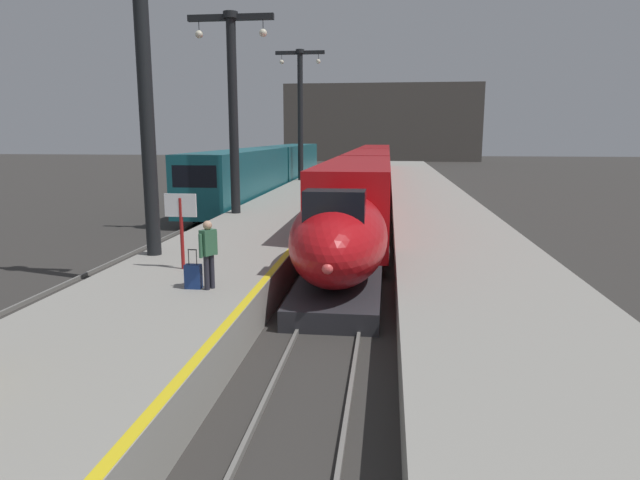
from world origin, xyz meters
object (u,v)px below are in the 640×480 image
at_px(passenger_near_edge, 208,249).
at_px(station_column_mid, 144,61).
at_px(rolling_suitcase, 193,276).
at_px(highspeed_train_main, 369,175).
at_px(station_column_distant, 300,104).
at_px(departure_info_board, 181,216).
at_px(regional_train_adjacent, 271,168).
at_px(station_column_far, 233,95).

bearing_deg(passenger_near_edge, station_column_mid, 129.24).
bearing_deg(rolling_suitcase, highspeed_train_main, 83.09).
height_order(highspeed_train_main, station_column_distant, station_column_distant).
bearing_deg(highspeed_train_main, departure_info_board, -99.61).
bearing_deg(departure_info_board, station_column_distant, 92.88).
bearing_deg(regional_train_adjacent, station_column_mid, -85.55).
distance_m(regional_train_adjacent, passenger_near_edge, 32.31).
height_order(highspeed_train_main, regional_train_adjacent, regional_train_adjacent).
xyz_separation_m(highspeed_train_main, regional_train_adjacent, (-8.10, 4.50, 0.17)).
relative_size(rolling_suitcase, departure_info_board, 0.46).
bearing_deg(departure_info_board, station_column_far, 98.00).
xyz_separation_m(regional_train_adjacent, station_column_far, (2.20, -18.65, 4.46)).
height_order(station_column_distant, passenger_near_edge, station_column_distant).
xyz_separation_m(station_column_distant, rolling_suitcase, (2.58, -33.54, -5.91)).
distance_m(regional_train_adjacent, rolling_suitcase, 32.26).
relative_size(regional_train_adjacent, passenger_near_edge, 21.66).
bearing_deg(rolling_suitcase, station_column_mid, 125.21).
bearing_deg(station_column_distant, passenger_near_edge, -84.91).
relative_size(highspeed_train_main, regional_train_adjacent, 1.54).
xyz_separation_m(station_column_distant, departure_info_board, (1.59, -31.61, -4.71)).
relative_size(station_column_mid, departure_info_board, 4.63).
xyz_separation_m(station_column_mid, passenger_near_edge, (2.99, -3.66, -4.87)).
bearing_deg(rolling_suitcase, passenger_near_edge, -0.00).
relative_size(station_column_far, passenger_near_edge, 5.45).
height_order(station_column_mid, departure_info_board, station_column_mid).
xyz_separation_m(station_column_far, station_column_distant, (0.00, 20.30, 0.68)).
xyz_separation_m(highspeed_train_main, station_column_distant, (-5.90, 6.15, 5.31)).
bearing_deg(passenger_near_edge, station_column_distant, 95.09).
distance_m(rolling_suitcase, departure_info_board, 2.48).
bearing_deg(station_column_distant, departure_info_board, -87.12).
relative_size(highspeed_train_main, departure_info_board, 26.67).
bearing_deg(rolling_suitcase, departure_info_board, 117.07).
distance_m(station_column_distant, departure_info_board, 32.00).
bearing_deg(station_column_far, rolling_suitcase, -78.98).
bearing_deg(station_column_distant, station_column_mid, -90.00).
distance_m(station_column_mid, departure_info_board, 4.94).
xyz_separation_m(station_column_far, passenger_near_edge, (2.99, -13.25, -4.55)).
height_order(station_column_mid, passenger_near_edge, station_column_mid).
bearing_deg(passenger_near_edge, rolling_suitcase, 180.00).
bearing_deg(station_column_mid, regional_train_adjacent, 94.45).
distance_m(highspeed_train_main, regional_train_adjacent, 9.27).
bearing_deg(passenger_near_edge, highspeed_train_main, 83.93).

